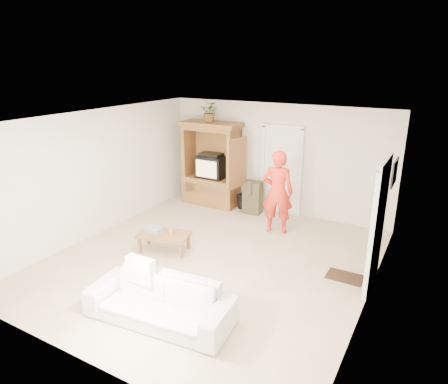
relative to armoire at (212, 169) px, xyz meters
The scene contains 19 objects.
floor 3.22m from the armoire, 59.36° to the right, with size 6.00×6.00×0.00m, color tan.
ceiling 3.53m from the armoire, 59.36° to the right, with size 6.00×6.00×0.00m, color white.
wall_back 1.66m from the armoire, 12.11° to the left, with size 5.50×5.50×0.00m, color silver.
wall_front 5.89m from the armoire, 74.44° to the right, with size 5.50×5.50×0.00m, color silver.
wall_left 2.94m from the armoire, 113.79° to the right, with size 6.00×6.00×0.00m, color silver.
wall_right 5.09m from the armoire, 31.60° to the right, with size 6.00×6.00×0.00m, color silver.
armoire is the anchor object (origin of this frame).
door_back 1.76m from the armoire, 10.13° to the left, with size 0.85×0.05×2.04m, color white.
doorway_right 4.77m from the armoire, 25.61° to the right, with size 0.05×0.90×2.04m, color black.
framed_picture 4.43m from the armoire, 10.03° to the right, with size 0.03×0.60×0.48m, color black.
doormat 4.48m from the armoire, 28.01° to the right, with size 0.60×0.40×0.02m, color #382316.
plant 1.44m from the armoire, 126.74° to the right, with size 0.44×0.38×0.49m, color #4C7238.
man 2.28m from the armoire, 21.96° to the right, with size 0.66×0.43×1.80m, color red.
sofa 4.94m from the armoire, 67.66° to the right, with size 2.09×0.82×0.61m, color silver.
coffee_table 2.88m from the armoire, 78.30° to the right, with size 1.08×0.77×0.36m.
towel 2.83m from the armoire, 83.31° to the right, with size 0.38×0.28×0.08m, color #C4415A.
candle 2.85m from the armoire, 75.46° to the right, with size 0.08×0.08×0.10m, color tan.
backpack_black 1.16m from the armoire, ahead, with size 0.31×0.18×0.39m, color black, non-canonical shape.
backpack_olive 1.30m from the armoire, ahead, with size 0.42×0.31×0.80m, color #47442B, non-canonical shape.
Camera 1 is at (3.46, -5.65, 3.52)m, focal length 32.00 mm.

